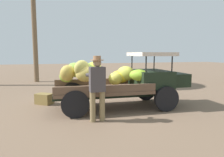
% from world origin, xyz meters
% --- Properties ---
extents(ground_plane, '(60.00, 60.00, 0.00)m').
position_xyz_m(ground_plane, '(0.00, 0.00, 0.00)').
color(ground_plane, '#795F4A').
extents(truck, '(4.53, 1.94, 1.83)m').
position_xyz_m(truck, '(0.47, -0.18, 0.93)').
color(truck, black).
rests_on(truck, ground).
extents(farmer, '(0.53, 0.46, 1.74)m').
position_xyz_m(farmer, '(-0.68, -1.40, 0.99)').
color(farmer, olive).
rests_on(farmer, ground).
extents(wooden_crate, '(0.69, 0.65, 0.37)m').
position_xyz_m(wooden_crate, '(-2.11, 0.96, 0.19)').
color(wooden_crate, olive).
rests_on(wooden_crate, ground).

